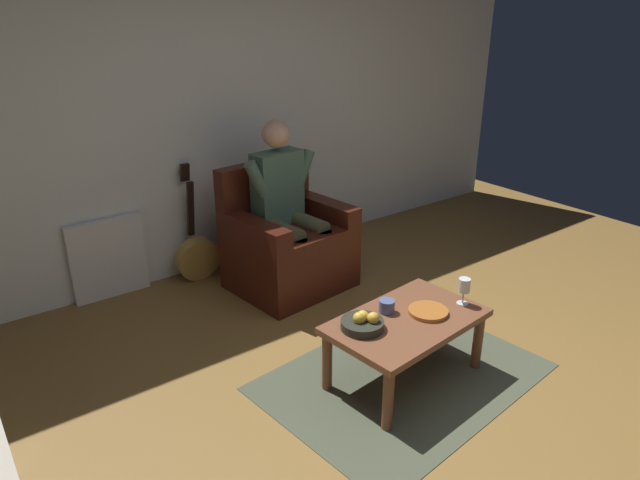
{
  "coord_description": "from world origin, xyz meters",
  "views": [
    {
      "loc": [
        2.15,
        1.48,
        2.1
      ],
      "look_at": [
        0.04,
        -1.34,
        0.63
      ],
      "focal_mm": 32.16,
      "sensor_mm": 36.0,
      "label": 1
    }
  ],
  "objects_px": {
    "guitar": "(198,254)",
    "coffee_table": "(406,327)",
    "armchair": "(287,245)",
    "person_seated": "(286,201)",
    "candle_jar": "(387,306)",
    "fruit_bowl": "(363,323)",
    "wine_glass_near": "(464,287)",
    "decorative_dish": "(428,311)"
  },
  "relations": [
    {
      "from": "wine_glass_near",
      "to": "fruit_bowl",
      "type": "distance_m",
      "value": 0.69
    },
    {
      "from": "fruit_bowl",
      "to": "wine_glass_near",
      "type": "bearing_deg",
      "value": 167.72
    },
    {
      "from": "person_seated",
      "to": "candle_jar",
      "type": "height_order",
      "value": "person_seated"
    },
    {
      "from": "candle_jar",
      "to": "guitar",
      "type": "bearing_deg",
      "value": -79.28
    },
    {
      "from": "guitar",
      "to": "coffee_table",
      "type": "bearing_deg",
      "value": 101.29
    },
    {
      "from": "guitar",
      "to": "fruit_bowl",
      "type": "distance_m",
      "value": 1.92
    },
    {
      "from": "armchair",
      "to": "fruit_bowl",
      "type": "relative_size",
      "value": 3.95
    },
    {
      "from": "guitar",
      "to": "candle_jar",
      "type": "relative_size",
      "value": 10.14
    },
    {
      "from": "person_seated",
      "to": "guitar",
      "type": "xyz_separation_m",
      "value": [
        0.52,
        -0.53,
        -0.49
      ]
    },
    {
      "from": "armchair",
      "to": "candle_jar",
      "type": "xyz_separation_m",
      "value": [
        0.17,
        1.32,
        0.11
      ]
    },
    {
      "from": "armchair",
      "to": "candle_jar",
      "type": "distance_m",
      "value": 1.34
    },
    {
      "from": "guitar",
      "to": "decorative_dish",
      "type": "bearing_deg",
      "value": 104.96
    },
    {
      "from": "wine_glass_near",
      "to": "fruit_bowl",
      "type": "relative_size",
      "value": 0.69
    },
    {
      "from": "coffee_table",
      "to": "guitar",
      "type": "relative_size",
      "value": 1.02
    },
    {
      "from": "armchair",
      "to": "guitar",
      "type": "xyz_separation_m",
      "value": [
        0.52,
        -0.52,
        -0.12
      ]
    },
    {
      "from": "guitar",
      "to": "wine_glass_near",
      "type": "height_order",
      "value": "guitar"
    },
    {
      "from": "wine_glass_near",
      "to": "candle_jar",
      "type": "xyz_separation_m",
      "value": [
        0.44,
        -0.2,
        -0.07
      ]
    },
    {
      "from": "decorative_dish",
      "to": "coffee_table",
      "type": "bearing_deg",
      "value": -13.04
    },
    {
      "from": "coffee_table",
      "to": "fruit_bowl",
      "type": "bearing_deg",
      "value": -13.89
    },
    {
      "from": "guitar",
      "to": "fruit_bowl",
      "type": "relative_size",
      "value": 3.92
    },
    {
      "from": "candle_jar",
      "to": "coffee_table",
      "type": "bearing_deg",
      "value": 109.39
    },
    {
      "from": "wine_glass_near",
      "to": "decorative_dish",
      "type": "height_order",
      "value": "wine_glass_near"
    },
    {
      "from": "coffee_table",
      "to": "wine_glass_near",
      "type": "height_order",
      "value": "wine_glass_near"
    },
    {
      "from": "coffee_table",
      "to": "fruit_bowl",
      "type": "distance_m",
      "value": 0.3
    },
    {
      "from": "wine_glass_near",
      "to": "fruit_bowl",
      "type": "bearing_deg",
      "value": -12.28
    },
    {
      "from": "armchair",
      "to": "guitar",
      "type": "bearing_deg",
      "value": -51.0
    },
    {
      "from": "person_seated",
      "to": "guitar",
      "type": "bearing_deg",
      "value": -51.36
    },
    {
      "from": "wine_glass_near",
      "to": "coffee_table",
      "type": "bearing_deg",
      "value": -11.13
    },
    {
      "from": "coffee_table",
      "to": "candle_jar",
      "type": "bearing_deg",
      "value": -70.61
    },
    {
      "from": "candle_jar",
      "to": "fruit_bowl",
      "type": "bearing_deg",
      "value": 13.57
    },
    {
      "from": "coffee_table",
      "to": "guitar",
      "type": "bearing_deg",
      "value": -78.71
    },
    {
      "from": "person_seated",
      "to": "candle_jar",
      "type": "distance_m",
      "value": 1.35
    },
    {
      "from": "person_seated",
      "to": "armchair",
      "type": "bearing_deg",
      "value": -90.0
    },
    {
      "from": "armchair",
      "to": "guitar",
      "type": "distance_m",
      "value": 0.75
    },
    {
      "from": "person_seated",
      "to": "fruit_bowl",
      "type": "height_order",
      "value": "person_seated"
    },
    {
      "from": "coffee_table",
      "to": "candle_jar",
      "type": "distance_m",
      "value": 0.17
    },
    {
      "from": "guitar",
      "to": "decorative_dish",
      "type": "height_order",
      "value": "guitar"
    },
    {
      "from": "wine_glass_near",
      "to": "candle_jar",
      "type": "bearing_deg",
      "value": -24.81
    },
    {
      "from": "guitar",
      "to": "fruit_bowl",
      "type": "bearing_deg",
      "value": 93.49
    },
    {
      "from": "decorative_dish",
      "to": "candle_jar",
      "type": "height_order",
      "value": "candle_jar"
    },
    {
      "from": "guitar",
      "to": "wine_glass_near",
      "type": "distance_m",
      "value": 2.21
    },
    {
      "from": "guitar",
      "to": "armchair",
      "type": "bearing_deg",
      "value": 135.12
    }
  ]
}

